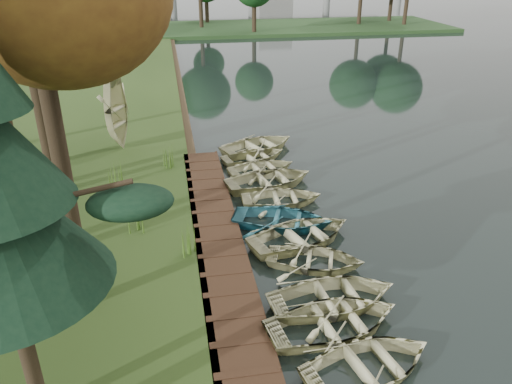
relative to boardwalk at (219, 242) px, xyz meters
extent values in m
plane|color=#3D2F1D|center=(1.60, 0.00, -0.15)|extent=(300.00, 300.00, 0.00)
cube|color=#352114|center=(0.00, 0.00, 0.00)|extent=(1.60, 16.00, 0.30)
cube|color=#23411D|center=(9.60, 50.00, 0.08)|extent=(50.00, 14.00, 0.45)
cylinder|color=black|center=(-13.73, 50.00, 2.70)|extent=(0.50, 0.50, 4.80)
cylinder|color=black|center=(-7.07, 50.00, 2.70)|extent=(0.50, 0.50, 4.80)
cylinder|color=black|center=(-0.40, 50.00, 2.70)|extent=(0.50, 0.50, 4.80)
cylinder|color=black|center=(6.27, 50.00, 2.70)|extent=(0.50, 0.50, 4.80)
cylinder|color=black|center=(12.93, 50.00, 2.70)|extent=(0.50, 0.50, 4.80)
cylinder|color=black|center=(19.60, 50.00, 2.70)|extent=(0.50, 0.50, 4.80)
cylinder|color=black|center=(26.27, 50.00, 2.70)|extent=(0.50, 0.50, 4.80)
imported|color=#C1BF8C|center=(2.84, -6.28, 0.25)|extent=(3.78, 3.05, 0.69)
imported|color=#C1BF8C|center=(2.49, -4.74, 0.28)|extent=(4.01, 3.13, 0.76)
imported|color=#C1BF8C|center=(2.80, -3.76, 0.28)|extent=(3.91, 2.95, 0.76)
imported|color=#C1BF8C|center=(2.84, -1.77, 0.22)|extent=(3.63, 3.11, 0.63)
imported|color=#C1BF8C|center=(2.78, -0.35, 0.29)|extent=(4.46, 3.76, 0.79)
imported|color=#2B6B79|center=(2.37, 0.84, 0.27)|extent=(4.20, 3.59, 0.73)
imported|color=#C1BF8C|center=(2.76, 2.60, 0.23)|extent=(3.22, 2.34, 0.65)
imported|color=#C1BF8C|center=(2.61, 4.26, 0.29)|extent=(4.24, 3.41, 0.78)
imported|color=#C1BF8C|center=(2.55, 5.70, 0.22)|extent=(3.47, 2.80, 0.64)
imported|color=#C1BF8C|center=(2.46, 7.16, 0.22)|extent=(3.63, 3.02, 0.65)
imported|color=#C1BF8C|center=(2.89, 8.36, 0.30)|extent=(4.67, 4.08, 0.81)
imported|color=#C1BF8C|center=(-3.72, 9.24, 0.51)|extent=(4.17, 3.64, 0.72)
cylinder|color=black|center=(-3.94, -2.73, 4.47)|extent=(0.41, 0.41, 8.65)
cylinder|color=black|center=(-6.03, 4.73, 5.17)|extent=(0.44, 0.44, 10.04)
cylinder|color=black|center=(-4.40, -6.29, 2.07)|extent=(0.32, 0.32, 3.83)
cone|color=#3F661E|center=(-1.00, -0.81, 0.72)|extent=(0.60, 0.60, 1.14)
cone|color=#3F661E|center=(-2.72, 0.94, 0.59)|extent=(0.60, 0.60, 0.89)
cone|color=#3F661E|center=(-3.70, 5.09, 0.66)|extent=(0.60, 0.60, 1.01)
cone|color=#3F661E|center=(-1.53, 6.46, 0.67)|extent=(0.60, 0.60, 1.03)
camera|label=1|loc=(-1.29, -14.37, 8.87)|focal=35.00mm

